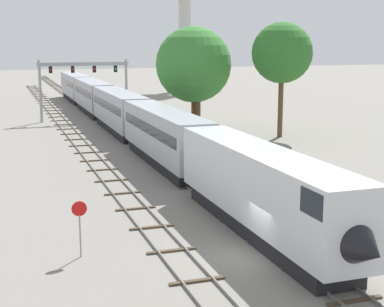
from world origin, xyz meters
name	(u,v)px	position (x,y,z in m)	size (l,w,h in m)	color
ground_plane	(250,257)	(0.00, 0.00, 0.00)	(400.00, 400.00, 0.00)	gray
track_main	(94,114)	(2.00, 60.00, 0.07)	(2.60, 200.00, 0.16)	slate
track_near	(74,136)	(-3.50, 40.00, 0.07)	(2.60, 160.00, 0.16)	slate
passenger_train	(118,110)	(2.00, 42.00, 2.61)	(3.04, 96.86, 4.80)	silver
signal_gantry	(84,76)	(-0.25, 53.38, 5.99)	(12.10, 0.49, 8.19)	#999BA0
stop_sign	(80,221)	(-8.00, 2.77, 1.87)	(0.76, 0.08, 2.88)	gray
trackside_tree_left	(282,53)	(18.47, 32.75, 9.29)	(6.69, 6.69, 12.68)	brown
trackside_tree_mid	(194,65)	(10.49, 39.40, 7.90)	(8.83, 8.83, 12.32)	brown
trackside_tree_right	(198,72)	(10.79, 38.62, 7.10)	(5.10, 5.10, 9.71)	brown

